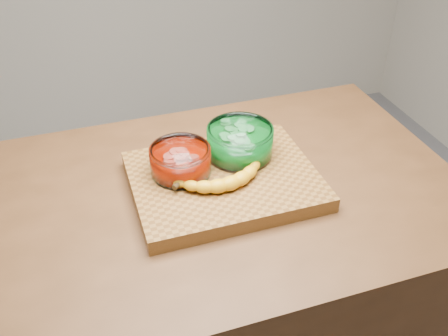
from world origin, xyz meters
name	(u,v)px	position (x,y,z in m)	size (l,w,h in m)	color
counter	(224,303)	(0.00, 0.00, 0.45)	(1.20, 0.80, 0.90)	#4B2C16
cutting_board	(224,181)	(0.00, 0.00, 0.92)	(0.45, 0.35, 0.04)	brown
bowl_red	(180,161)	(-0.10, 0.04, 0.97)	(0.15, 0.15, 0.07)	white
bowl_green	(240,142)	(0.07, 0.07, 0.98)	(0.17, 0.17, 0.08)	white
banana	(222,175)	(-0.01, -0.02, 0.96)	(0.27, 0.14, 0.04)	orange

